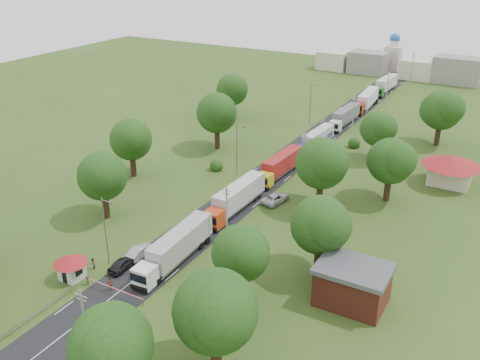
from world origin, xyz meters
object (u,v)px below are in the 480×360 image
Objects in this scene: boom_barrier at (106,286)px; car_lane_mid at (140,251)px; info_sign at (330,138)px; pedestrian_near at (110,285)px; guard_booth at (71,264)px; car_lane_front at (123,264)px; truck_0 at (176,248)px.

boom_barrier is 8.74m from car_lane_mid.
info_sign reaches higher than pedestrian_near.
car_lane_mid is at bearing 63.94° from guard_booth.
car_lane_mid is (4.20, 8.59, -1.38)m from guard_booth.
boom_barrier is 1.96× the size of car_lane_front.
pedestrian_near is (1.85, -8.09, 0.04)m from car_lane_mid.
boom_barrier is at bearing 98.16° from car_lane_mid.
car_lane_mid is at bearing -165.92° from truck_0.
guard_booth is at bearing -101.68° from info_sign.
car_lane_mid is at bearing -99.06° from info_sign.
truck_0 is 9.52× the size of pedestrian_near.
info_sign reaches higher than car_lane_front.
guard_booth reaches higher than car_lane_front.
car_lane_front is 0.98× the size of car_lane_mid.
info_sign is (6.56, 60.00, 2.11)m from boom_barrier.
car_lane_front is 3.59m from car_lane_mid.
car_lane_mid is at bearing 82.59° from pedestrian_near.
guard_booth is at bearing -133.75° from truck_0.
car_lane_front is at bearing -137.13° from truck_0.
car_lane_mid is at bearing -91.78° from car_lane_front.
car_lane_front reaches higher than boom_barrier.
boom_barrier is at bearing -96.24° from info_sign.
truck_0 is at bearing 46.25° from guard_booth.
guard_booth is 1.07× the size of info_sign.
guard_booth is at bearing -179.99° from boom_barrier.
truck_0 reaches higher than guard_booth.
truck_0 is (-2.91, -50.09, -0.70)m from info_sign.
guard_booth is 0.28× the size of truck_0.
info_sign is at bearing 83.76° from boom_barrier.
car_lane_front is at bearing 49.98° from guard_booth.
truck_0 is 10.13m from pedestrian_near.
info_sign is 55.65m from car_lane_front.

